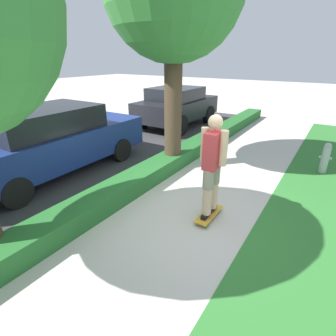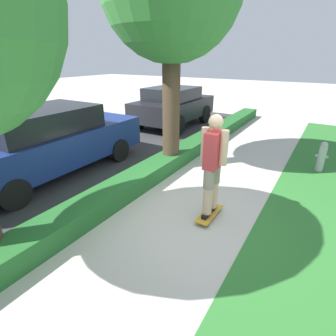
{
  "view_description": "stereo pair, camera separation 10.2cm",
  "coord_description": "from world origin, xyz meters",
  "px_view_note": "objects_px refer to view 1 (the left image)",
  "views": [
    {
      "loc": [
        -3.65,
        -1.82,
        2.71
      ],
      "look_at": [
        0.05,
        0.6,
        0.82
      ],
      "focal_mm": 28.0,
      "sensor_mm": 36.0,
      "label": 1
    },
    {
      "loc": [
        -3.71,
        -1.73,
        2.71
      ],
      "look_at": [
        0.05,
        0.6,
        0.82
      ],
      "focal_mm": 28.0,
      "sensor_mm": 36.0,
      "label": 2
    }
  ],
  "objects_px": {
    "parked_car_middle": "(51,140)",
    "fire_hydrant": "(325,158)",
    "parked_car_rear": "(177,106)",
    "skateboard": "(209,214)",
    "skater_person": "(212,164)"
  },
  "relations": [
    {
      "from": "skater_person",
      "to": "fire_hydrant",
      "type": "xyz_separation_m",
      "value": [
        3.41,
        -1.54,
        -0.65
      ]
    },
    {
      "from": "parked_car_rear",
      "to": "fire_hydrant",
      "type": "distance_m",
      "value": 6.02
    },
    {
      "from": "parked_car_middle",
      "to": "fire_hydrant",
      "type": "distance_m",
      "value": 6.76
    },
    {
      "from": "skateboard",
      "to": "fire_hydrant",
      "type": "height_order",
      "value": "fire_hydrant"
    },
    {
      "from": "parked_car_rear",
      "to": "parked_car_middle",
      "type": "bearing_deg",
      "value": 179.32
    },
    {
      "from": "fire_hydrant",
      "to": "skater_person",
      "type": "bearing_deg",
      "value": 155.76
    },
    {
      "from": "parked_car_middle",
      "to": "parked_car_rear",
      "type": "relative_size",
      "value": 1.25
    },
    {
      "from": "parked_car_rear",
      "to": "fire_hydrant",
      "type": "xyz_separation_m",
      "value": [
        -2.13,
        -5.61,
        -0.44
      ]
    },
    {
      "from": "skateboard",
      "to": "parked_car_rear",
      "type": "bearing_deg",
      "value": 36.33
    },
    {
      "from": "skateboard",
      "to": "fire_hydrant",
      "type": "distance_m",
      "value": 3.75
    },
    {
      "from": "skateboard",
      "to": "skater_person",
      "type": "xyz_separation_m",
      "value": [
        0.0,
        0.0,
        0.98
      ]
    },
    {
      "from": "skater_person",
      "to": "parked_car_rear",
      "type": "height_order",
      "value": "skater_person"
    },
    {
      "from": "parked_car_middle",
      "to": "parked_car_rear",
      "type": "bearing_deg",
      "value": -1.28
    },
    {
      "from": "skater_person",
      "to": "fire_hydrant",
      "type": "relative_size",
      "value": 2.29
    },
    {
      "from": "fire_hydrant",
      "to": "skateboard",
      "type": "bearing_deg",
      "value": 155.76
    }
  ]
}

